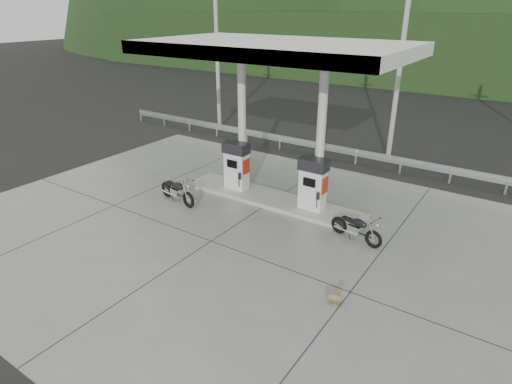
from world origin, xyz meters
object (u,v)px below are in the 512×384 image
Objects in this scene: duck at (334,298)px; gas_pump_right at (313,184)px; motorcycle_left at (177,191)px; gas_pump_left at (236,166)px; motorcycle_right at (356,228)px.

gas_pump_right is at bearing 107.10° from duck.
gas_pump_left is at bearing 68.97° from motorcycle_left.
gas_pump_right reaches higher than motorcycle_left.
gas_pump_right reaches higher than duck.
motorcycle_right is at bearing 19.47° from motorcycle_left.
motorcycle_left is at bearing -155.86° from gas_pump_right.
motorcycle_right is (5.20, -0.98, -0.65)m from gas_pump_left.
duck is (7.16, -2.16, -0.26)m from motorcycle_left.
gas_pump_right is at bearing 0.00° from gas_pump_left.
motorcycle_right is 3.64× the size of duck.
motorcycle_left is (-1.22, -1.98, -0.63)m from gas_pump_left.
motorcycle_left is 3.88× the size of duck.
gas_pump_right is 4.88m from motorcycle_left.
duck is at bearing -34.86° from gas_pump_left.
gas_pump_left is 3.91× the size of duck.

